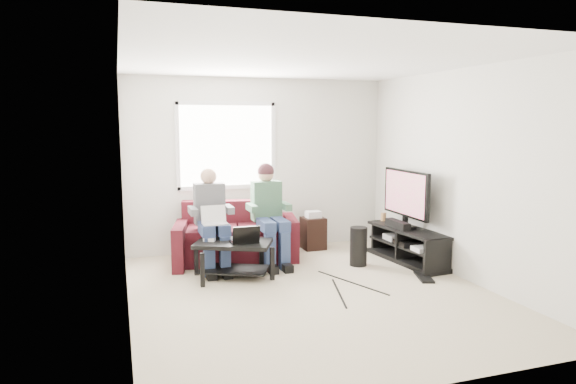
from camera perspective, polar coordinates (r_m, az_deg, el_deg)
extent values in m
plane|color=#C6B39A|center=(5.99, 2.62, -11.15)|extent=(4.50, 4.50, 0.00)
plane|color=white|center=(5.71, 2.78, 14.37)|extent=(4.50, 4.50, 0.00)
plane|color=silver|center=(7.84, -3.23, 3.03)|extent=(4.50, 0.00, 4.50)
plane|color=silver|center=(3.72, 15.27, -2.41)|extent=(4.50, 0.00, 4.50)
plane|color=silver|center=(5.33, -17.81, 0.48)|extent=(0.00, 4.50, 4.50)
plane|color=silver|center=(6.69, 18.91, 1.83)|extent=(0.00, 4.50, 4.50)
cube|color=white|center=(7.69, -6.84, 5.14)|extent=(1.40, 0.01, 1.20)
cube|color=silver|center=(7.68, -6.83, 5.14)|extent=(1.48, 0.04, 1.28)
cube|color=#42101B|center=(7.29, -5.64, -6.08)|extent=(1.56, 1.05, 0.40)
cube|color=#42101B|center=(7.53, -6.24, -2.48)|extent=(1.44, 0.49, 0.41)
cube|color=#42101B|center=(7.15, -11.88, -5.79)|extent=(0.33, 0.88, 0.58)
cube|color=#42101B|center=(7.48, 0.30, -5.01)|extent=(0.33, 0.88, 0.58)
cube|color=#42101B|center=(7.15, -8.42, -4.34)|extent=(0.79, 0.77, 0.10)
cube|color=#42101B|center=(7.30, -2.90, -4.01)|extent=(0.79, 0.77, 0.10)
cube|color=navy|center=(6.72, -9.06, -4.08)|extent=(0.16, 0.45, 0.14)
cube|color=navy|center=(6.75, -7.38, -3.99)|extent=(0.16, 0.45, 0.14)
cube|color=navy|center=(6.62, -8.74, -7.13)|extent=(0.13, 0.13, 0.50)
cube|color=navy|center=(6.65, -7.02, -7.02)|extent=(0.13, 0.13, 0.50)
cube|color=#56575B|center=(7.00, -8.73, -1.27)|extent=(0.40, 0.22, 0.55)
sphere|color=tan|center=(6.97, -8.82, 1.76)|extent=(0.22, 0.22, 0.22)
cube|color=navy|center=(6.89, -2.47, -3.70)|extent=(0.16, 0.45, 0.14)
cube|color=navy|center=(6.95, -0.88, -3.60)|extent=(0.16, 0.45, 0.14)
cube|color=navy|center=(6.79, -2.02, -6.66)|extent=(0.13, 0.13, 0.50)
cube|color=navy|center=(6.85, -0.40, -6.54)|extent=(0.13, 0.13, 0.50)
cube|color=#575A5A|center=(7.18, -2.43, -0.97)|extent=(0.40, 0.22, 0.55)
sphere|color=tan|center=(7.15, -2.49, 1.98)|extent=(0.22, 0.22, 0.22)
sphere|color=#371B20|center=(7.14, -2.49, 2.30)|extent=(0.23, 0.23, 0.23)
cube|color=black|center=(6.48, -6.10, -5.71)|extent=(1.08, 0.90, 0.05)
cube|color=black|center=(6.57, -6.05, -8.55)|extent=(0.97, 0.80, 0.02)
cube|color=black|center=(6.23, -9.49, -8.54)|extent=(0.05, 0.05, 0.41)
cube|color=black|center=(6.41, -1.77, -7.97)|extent=(0.05, 0.05, 0.41)
cube|color=black|center=(6.71, -10.17, -7.37)|extent=(0.05, 0.05, 0.41)
cube|color=black|center=(6.87, -2.98, -6.88)|extent=(0.05, 0.05, 0.41)
cube|color=silver|center=(6.54, -8.74, -5.24)|extent=(0.17, 0.14, 0.04)
cube|color=black|center=(6.62, -7.28, -5.04)|extent=(0.16, 0.13, 0.04)
cube|color=gray|center=(6.68, -3.86, -4.89)|extent=(0.16, 0.14, 0.04)
cube|color=black|center=(7.35, 13.27, -4.13)|extent=(0.57, 1.46, 0.04)
cube|color=black|center=(7.39, 13.22, -5.78)|extent=(0.53, 1.40, 0.03)
cube|color=black|center=(7.45, 13.17, -7.34)|extent=(0.57, 1.46, 0.06)
cube|color=black|center=(6.83, 16.28, -7.00)|extent=(0.43, 0.08, 0.48)
cube|color=black|center=(7.98, 10.61, -4.72)|extent=(0.43, 0.08, 0.48)
cube|color=black|center=(7.42, 12.88, -3.68)|extent=(0.12, 0.40, 0.04)
cube|color=black|center=(7.41, 12.90, -3.08)|extent=(0.06, 0.06, 0.12)
cube|color=black|center=(7.35, 12.99, -0.13)|extent=(0.05, 1.10, 0.65)
cube|color=#D63281|center=(7.33, 12.79, -0.14)|extent=(0.01, 1.01, 0.58)
cube|color=black|center=(7.36, 12.08, -3.52)|extent=(0.12, 0.50, 0.10)
cylinder|color=#A67847|center=(7.84, 10.57, -2.72)|extent=(0.08, 0.08, 0.12)
cube|color=silver|center=(7.06, 14.94, -6.11)|extent=(0.30, 0.22, 0.06)
cube|color=gray|center=(7.63, 12.05, -4.90)|extent=(0.34, 0.26, 0.08)
cube|color=black|center=(7.34, 13.44, -5.49)|extent=(0.38, 0.30, 0.07)
cylinder|color=black|center=(7.09, 7.83, -6.01)|extent=(0.23, 0.23, 0.53)
cube|color=black|center=(6.75, 14.86, -9.11)|extent=(0.30, 0.50, 0.03)
cube|color=black|center=(7.95, 2.81, -4.59)|extent=(0.33, 0.33, 0.49)
cube|color=silver|center=(7.89, 2.83, -2.50)|extent=(0.22, 0.18, 0.10)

